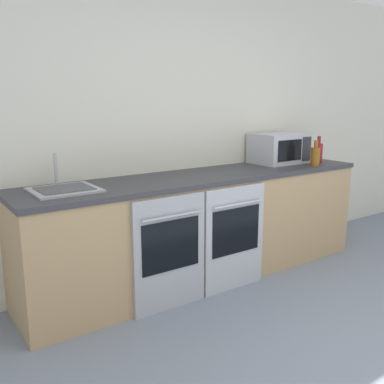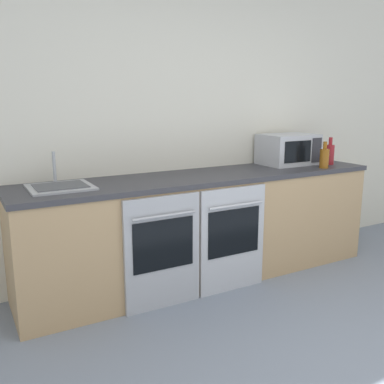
# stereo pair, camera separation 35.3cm
# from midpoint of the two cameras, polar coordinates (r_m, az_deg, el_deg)

# --- Properties ---
(wall_back) EXTENTS (10.00, 0.06, 2.60)m
(wall_back) POSITION_cam_midpoint_polar(r_m,az_deg,el_deg) (3.83, -4.20, 8.90)
(wall_back) COLOR silver
(wall_back) RESTS_ON ground_plane
(counter_back) EXTENTS (3.16, 0.67, 0.91)m
(counter_back) POSITION_cam_midpoint_polar(r_m,az_deg,el_deg) (3.68, -1.14, -4.62)
(counter_back) COLOR tan
(counter_back) RESTS_ON ground_plane
(oven_left) EXTENTS (0.60, 0.06, 0.85)m
(oven_left) POSITION_cam_midpoint_polar(r_m,az_deg,el_deg) (3.13, -6.21, -8.14)
(oven_left) COLOR #A8AAAF
(oven_left) RESTS_ON ground_plane
(oven_right) EXTENTS (0.60, 0.06, 0.85)m
(oven_right) POSITION_cam_midpoint_polar(r_m,az_deg,el_deg) (3.45, 2.81, -6.13)
(oven_right) COLOR #B7BABF
(oven_right) RESTS_ON ground_plane
(microwave) EXTENTS (0.52, 0.38, 0.29)m
(microwave) POSITION_cam_midpoint_polar(r_m,az_deg,el_deg) (4.26, 9.18, 5.77)
(microwave) COLOR #B7BABF
(microwave) RESTS_ON counter_back
(bottle_red) EXTENTS (0.08, 0.08, 0.26)m
(bottle_red) POSITION_cam_midpoint_polar(r_m,az_deg,el_deg) (4.38, 14.30, 5.16)
(bottle_red) COLOR maroon
(bottle_red) RESTS_ON counter_back
(bottle_amber) EXTENTS (0.08, 0.08, 0.24)m
(bottle_amber) POSITION_cam_midpoint_polar(r_m,az_deg,el_deg) (4.13, 13.79, 4.67)
(bottle_amber) COLOR #8C5114
(bottle_amber) RESTS_ON counter_back
(sink) EXTENTS (0.44, 0.41, 0.24)m
(sink) POSITION_cam_midpoint_polar(r_m,az_deg,el_deg) (3.11, -19.85, 0.37)
(sink) COLOR #A8AAAF
(sink) RESTS_ON counter_back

